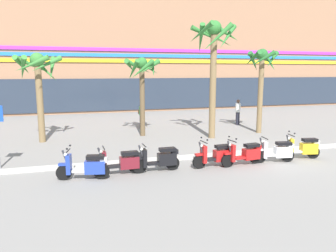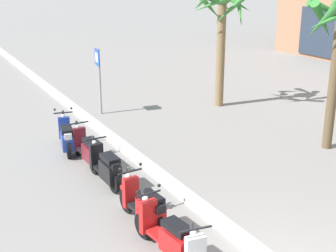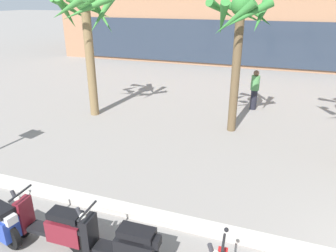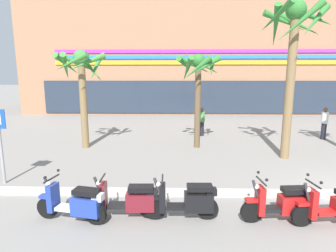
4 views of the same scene
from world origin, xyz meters
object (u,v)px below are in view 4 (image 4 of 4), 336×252
at_px(palm_tree_by_mall_entrance, 294,41).
at_px(pedestrian_strolling_near_curb, 324,123).
at_px(scooter_maroon_mid_rear, 129,200).
at_px(palm_tree_far_corner, 81,74).
at_px(scooter_red_second_in_line, 283,203).
at_px(palm_tree_mid_walkway, 198,75).
at_px(scooter_blue_far_back, 76,204).
at_px(scooter_black_lead_nearest, 187,201).
at_px(pedestrian_by_palm_tree, 202,121).
at_px(scooter_red_gap_after_mid, 336,206).

relative_size(palm_tree_by_mall_entrance, pedestrian_strolling_near_curb, 3.60).
distance_m(scooter_maroon_mid_rear, pedestrian_strolling_near_curb, 12.55).
bearing_deg(pedestrian_strolling_near_curb, palm_tree_far_corner, -170.71).
bearing_deg(pedestrian_strolling_near_curb, scooter_red_second_in_line, -122.86).
xyz_separation_m(scooter_red_second_in_line, palm_tree_mid_walkway, (-1.46, 6.77, 2.99)).
bearing_deg(palm_tree_by_mall_entrance, pedestrian_strolling_near_curb, 45.13).
xyz_separation_m(scooter_blue_far_back, palm_tree_far_corner, (-2.01, 6.70, 3.03)).
bearing_deg(scooter_black_lead_nearest, palm_tree_by_mall_entrance, 49.53).
bearing_deg(pedestrian_by_palm_tree, scooter_maroon_mid_rear, -106.05).
height_order(palm_tree_mid_walkway, pedestrian_strolling_near_curb, palm_tree_mid_walkway).
height_order(scooter_blue_far_back, palm_tree_far_corner, palm_tree_far_corner).
height_order(scooter_blue_far_back, pedestrian_by_palm_tree, pedestrian_by_palm_tree).
bearing_deg(scooter_red_second_in_line, palm_tree_mid_walkway, 102.18).
bearing_deg(scooter_red_second_in_line, palm_tree_far_corner, 136.25).
bearing_deg(palm_tree_by_mall_entrance, scooter_black_lead_nearest, -130.47).
distance_m(scooter_red_gap_after_mid, pedestrian_by_palm_tree, 9.70).
bearing_deg(pedestrian_by_palm_tree, pedestrian_strolling_near_curb, -6.46).
bearing_deg(palm_tree_by_mall_entrance, pedestrian_by_palm_tree, 125.97).
distance_m(palm_tree_mid_walkway, pedestrian_strolling_near_curb, 7.67).
distance_m(scooter_maroon_mid_rear, scooter_red_second_in_line, 3.65).
bearing_deg(pedestrian_by_palm_tree, scooter_red_gap_after_mid, -77.12).
relative_size(scooter_maroon_mid_rear, palm_tree_far_corner, 0.40).
xyz_separation_m(scooter_blue_far_back, palm_tree_mid_walkway, (3.39, 6.91, 2.99)).
xyz_separation_m(scooter_maroon_mid_rear, palm_tree_by_mall_entrance, (5.73, 5.03, 4.29)).
xyz_separation_m(scooter_blue_far_back, scooter_red_gap_after_mid, (6.02, 0.03, -0.01)).
height_order(scooter_black_lead_nearest, pedestrian_by_palm_tree, pedestrian_by_palm_tree).
distance_m(scooter_maroon_mid_rear, scooter_red_gap_after_mid, 4.83).
height_order(scooter_red_gap_after_mid, pedestrian_strolling_near_curb, pedestrian_strolling_near_curb).
bearing_deg(scooter_red_gap_after_mid, scooter_red_second_in_line, 174.78).
height_order(scooter_red_second_in_line, pedestrian_strolling_near_curb, pedestrian_strolling_near_curb).
bearing_deg(palm_tree_mid_walkway, scooter_maroon_mid_rear, -108.12).
xyz_separation_m(palm_tree_mid_walkway, pedestrian_by_palm_tree, (0.47, 2.57, -2.58)).
distance_m(palm_tree_by_mall_entrance, palm_tree_mid_walkway, 4.12).
xyz_separation_m(scooter_blue_far_back, scooter_maroon_mid_rear, (1.20, 0.22, -0.01)).
distance_m(scooter_blue_far_back, palm_tree_mid_walkway, 8.25).
bearing_deg(scooter_maroon_mid_rear, scooter_black_lead_nearest, -1.31).
distance_m(scooter_maroon_mid_rear, palm_tree_by_mall_entrance, 8.75).
height_order(scooter_black_lead_nearest, pedestrian_strolling_near_curb, pedestrian_strolling_near_curb).
distance_m(palm_tree_by_mall_entrance, palm_tree_far_corner, 9.14).
bearing_deg(scooter_red_gap_after_mid, scooter_maroon_mid_rear, 177.78).
relative_size(scooter_blue_far_back, scooter_red_second_in_line, 1.02).
bearing_deg(palm_tree_far_corner, palm_tree_by_mall_entrance, -9.26).
xyz_separation_m(scooter_maroon_mid_rear, scooter_red_second_in_line, (3.65, -0.08, 0.01)).
bearing_deg(scooter_black_lead_nearest, scooter_red_second_in_line, -1.22).
relative_size(scooter_red_gap_after_mid, palm_tree_mid_walkway, 0.42).
bearing_deg(pedestrian_by_palm_tree, scooter_black_lead_nearest, -97.66).
bearing_deg(pedestrian_strolling_near_curb, pedestrian_by_palm_tree, 173.54).
relative_size(scooter_maroon_mid_rear, scooter_black_lead_nearest, 1.02).
bearing_deg(scooter_blue_far_back, scooter_red_second_in_line, 1.62).
bearing_deg(palm_tree_far_corner, pedestrian_strolling_near_curb, 9.29).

